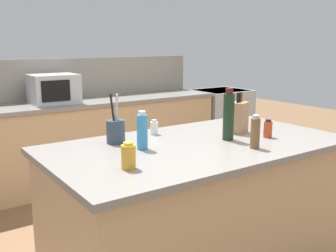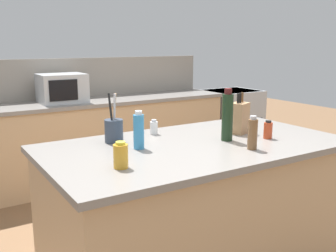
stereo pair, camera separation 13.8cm
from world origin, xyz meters
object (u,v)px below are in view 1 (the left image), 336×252
(microwave, at_px, (54,89))
(salt_shaker, at_px, (154,128))
(utensil_crock, at_px, (116,130))
(spice_jar_oregano, at_px, (233,121))
(range_oven, at_px, (220,122))
(knife_block, at_px, (239,117))
(honey_jar, at_px, (128,156))
(wine_bottle, at_px, (229,116))
(pepper_grinder, at_px, (255,133))
(dish_soap_bottle, at_px, (142,131))
(spice_jar_paprika, at_px, (268,129))

(microwave, xyz_separation_m, salt_shaker, (0.09, -1.83, -0.11))
(utensil_crock, relative_size, spice_jar_oregano, 2.72)
(range_oven, relative_size, knife_block, 3.17)
(microwave, height_order, honey_jar, microwave)
(utensil_crock, distance_m, honey_jar, 0.55)
(utensil_crock, height_order, salt_shaker, utensil_crock)
(salt_shaker, relative_size, wine_bottle, 0.30)
(pepper_grinder, bearing_deg, salt_shaker, 114.92)
(knife_block, height_order, dish_soap_bottle, knife_block)
(dish_soap_bottle, height_order, salt_shaker, dish_soap_bottle)
(range_oven, height_order, honey_jar, honey_jar)
(microwave, bearing_deg, pepper_grinder, -81.03)
(knife_block, distance_m, spice_jar_paprika, 0.23)
(spice_jar_paprika, bearing_deg, utensil_crock, 153.88)
(dish_soap_bottle, xyz_separation_m, salt_shaker, (0.27, 0.29, -0.06))
(range_oven, bearing_deg, utensil_crock, -144.26)
(spice_jar_paprika, bearing_deg, spice_jar_oregano, 88.81)
(microwave, bearing_deg, dish_soap_bottle, -94.96)
(microwave, xyz_separation_m, utensil_crock, (-0.25, -1.89, -0.07))
(microwave, bearing_deg, salt_shaker, -87.30)
(microwave, xyz_separation_m, wine_bottle, (0.41, -2.24, 0.01))
(range_oven, bearing_deg, dish_soap_bottle, -140.47)
(honey_jar, bearing_deg, spice_jar_oregano, 19.83)
(microwave, xyz_separation_m, dish_soap_bottle, (-0.18, -2.12, -0.04))
(range_oven, height_order, utensil_crock, utensil_crock)
(dish_soap_bottle, relative_size, honey_jar, 1.68)
(dish_soap_bottle, height_order, spice_jar_paprika, dish_soap_bottle)
(microwave, relative_size, utensil_crock, 1.50)
(knife_block, height_order, spice_jar_paprika, knife_block)
(pepper_grinder, height_order, honey_jar, pepper_grinder)
(knife_block, height_order, spice_jar_oregano, knife_block)
(utensil_crock, bearing_deg, microwave, 82.56)
(microwave, height_order, wine_bottle, wine_bottle)
(spice_jar_paprika, xyz_separation_m, honey_jar, (-1.12, -0.06, 0.01))
(microwave, distance_m, knife_block, 2.22)
(pepper_grinder, xyz_separation_m, wine_bottle, (0.01, 0.25, 0.07))
(wine_bottle, height_order, honey_jar, wine_bottle)
(dish_soap_bottle, xyz_separation_m, pepper_grinder, (0.58, -0.37, -0.01))
(microwave, bearing_deg, knife_block, -73.81)
(knife_block, xyz_separation_m, utensil_crock, (-0.87, 0.23, -0.03))
(spice_jar_oregano, height_order, pepper_grinder, pepper_grinder)
(honey_jar, bearing_deg, wine_bottle, 10.81)
(wine_bottle, xyz_separation_m, honey_jar, (-0.85, -0.16, -0.10))
(spice_jar_paprika, height_order, salt_shaker, spice_jar_paprika)
(microwave, height_order, utensil_crock, utensil_crock)
(utensil_crock, height_order, pepper_grinder, utensil_crock)
(spice_jar_paprika, relative_size, wine_bottle, 0.36)
(range_oven, distance_m, wine_bottle, 3.06)
(knife_block, xyz_separation_m, salt_shaker, (-0.53, 0.30, -0.06))
(range_oven, distance_m, knife_block, 2.83)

